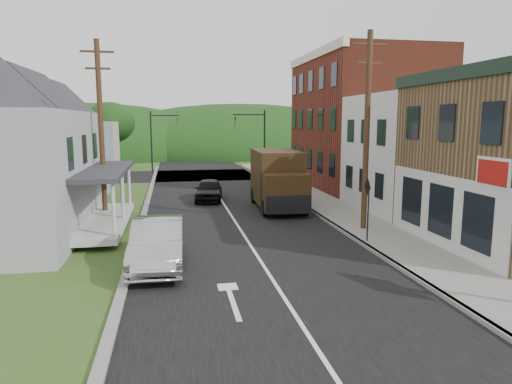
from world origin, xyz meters
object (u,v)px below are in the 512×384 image
silver_sedan (158,243)px  dark_sedan (209,190)px  delivery_van (278,180)px  warning_sign (368,201)px

silver_sedan → dark_sedan: bearing=79.4°
silver_sedan → dark_sedan: (2.86, 13.11, -0.13)m
delivery_van → dark_sedan: bearing=138.9°
dark_sedan → delivery_van: size_ratio=0.66×
dark_sedan → warning_sign: size_ratio=1.54×
warning_sign → dark_sedan: bearing=119.5°
silver_sedan → warning_sign: bearing=10.8°
delivery_van → warning_sign: 8.46m
delivery_van → warning_sign: delivery_van is taller
dark_sedan → silver_sedan: bearing=-94.5°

